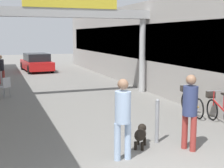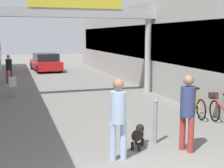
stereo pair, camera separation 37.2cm
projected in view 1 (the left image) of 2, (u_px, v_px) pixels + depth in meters
storefront_right at (153, 45)px, 17.18m from camera, size 3.00×26.00×4.22m
arcade_sign_gateway at (71, 23)px, 13.12m from camera, size 7.40×0.47×4.40m
pedestrian_with_dog at (123, 114)px, 6.57m from camera, size 0.38×0.35×1.76m
pedestrian_companion at (190, 107)px, 7.14m from camera, size 0.44×0.44×1.77m
pedestrian_carrying_crate at (1, 68)px, 17.02m from camera, size 0.40×0.39×1.58m
dog_on_leash at (141, 134)px, 7.45m from camera, size 0.58×0.70×0.51m
bicycle_red_second at (219, 110)px, 9.38m from camera, size 0.46×1.68×0.98m
bicycle_orange_third at (190, 102)px, 10.51m from camera, size 0.46×1.68×0.98m
bollard_post_metal at (157, 121)px, 7.70m from camera, size 0.10×0.10×1.11m
cafe_chair_aluminium_nearer at (5, 85)px, 13.23m from camera, size 0.56×0.56×0.89m
parked_car_red at (37, 63)px, 23.01m from camera, size 2.09×4.14×1.33m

